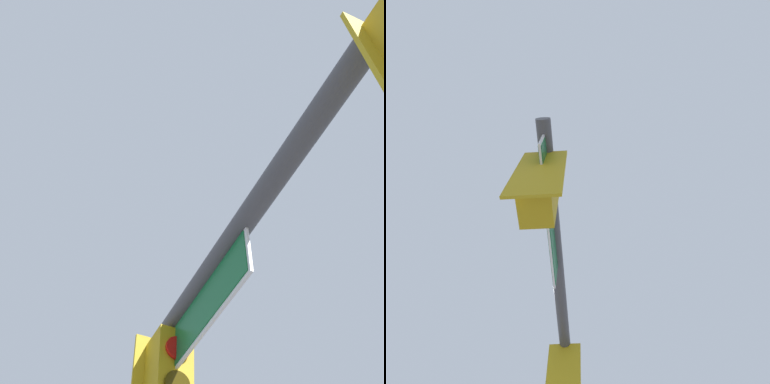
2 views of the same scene
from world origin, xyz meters
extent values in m
cylinder|color=#47474C|center=(-3.67, -7.77, 5.00)|extent=(6.02, 0.57, 0.18)
cylinder|color=#B79314|center=(-1.27, -7.92, 4.94)|extent=(0.04, 0.04, 0.12)
cylinder|color=red|center=(-1.47, -7.91, 4.66)|extent=(0.04, 0.22, 0.22)
cylinder|color=#392D05|center=(-1.47, -7.91, 4.33)|extent=(0.04, 0.22, 0.22)
cube|color=#0F602D|center=(-1.79, -7.89, 4.70)|extent=(1.86, 0.16, 0.40)
cube|color=white|center=(-1.79, -7.89, 4.70)|extent=(1.92, 0.15, 0.46)
camera|label=1|loc=(-4.96, -6.17, 1.97)|focal=50.00mm
camera|label=2|loc=(-0.04, -7.55, 1.42)|focal=28.00mm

